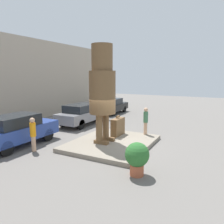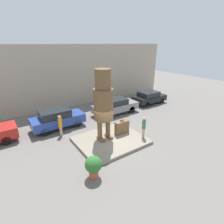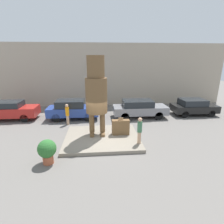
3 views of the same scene
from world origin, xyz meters
The scene contains 10 objects.
ground_plane centered at (0.00, 0.00, 0.00)m, with size 60.00×60.00×0.00m, color slate.
pedestal centered at (0.00, 0.00, 0.11)m, with size 4.74×3.98×0.21m.
statue_figure centered at (-0.30, 0.40, 3.15)m, with size 1.36×1.36×5.03m.
giant_suitcase centered at (1.24, 0.26, 0.72)m, with size 1.14×0.39×1.17m.
tourist centered at (2.17, -1.12, 1.09)m, with size 0.27×0.27×1.61m.
parked_car_blue centered at (-2.42, 4.36, 0.88)m, with size 4.32×1.72×1.67m.
parked_car_grey centered at (3.46, 4.29, 0.84)m, with size 4.74×1.80×1.57m.
parked_car_black centered at (8.70, 4.67, 0.78)m, with size 4.02×1.90×1.47m.
planter_pot centered at (-2.77, -2.49, 0.74)m, with size 0.91×0.91×1.27m.
worker_hivis centered at (-2.64, 2.98, 0.92)m, with size 0.29×0.29×1.68m.
Camera 1 is at (-10.00, -5.22, 3.71)m, focal length 35.00 mm.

